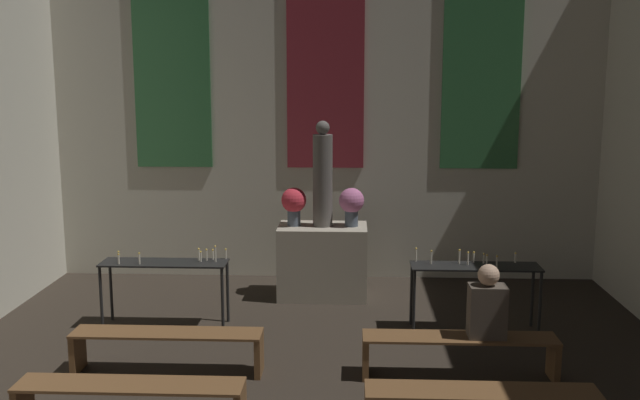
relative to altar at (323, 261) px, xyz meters
name	(u,v)px	position (x,y,z in m)	size (l,w,h in m)	color
wall_back	(326,101)	(0.00, 1.02, 2.10)	(8.10, 0.16, 5.12)	beige
altar	(323,261)	(0.00, 0.00, 0.00)	(1.18, 0.73, 0.97)	#ADA38E
statue	(323,177)	(0.00, 0.00, 1.14)	(0.26, 0.26, 1.40)	#5B5651
flower_vase_left	(294,203)	(-0.38, 0.00, 0.80)	(0.33, 0.33, 0.51)	#4C5666
flower_vase_right	(352,203)	(0.38, 0.00, 0.80)	(0.33, 0.33, 0.51)	#4C5666
candle_rack_left	(165,270)	(-1.81, -1.25, 0.20)	(1.49, 0.41, 0.98)	black
candle_rack_right	(475,274)	(1.82, -1.25, 0.20)	(1.49, 0.41, 0.96)	black
pew_third_left	(130,396)	(-1.45, -3.81, -0.17)	(1.91, 0.36, 0.43)	brown
pew_back_left	(167,343)	(-1.45, -2.60, -0.17)	(1.91, 0.36, 0.43)	brown
pew_back_right	(459,347)	(1.45, -2.60, -0.17)	(1.91, 0.36, 0.43)	brown
person_seated	(487,305)	(1.71, -2.60, 0.26)	(0.36, 0.24, 0.73)	#4C4238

